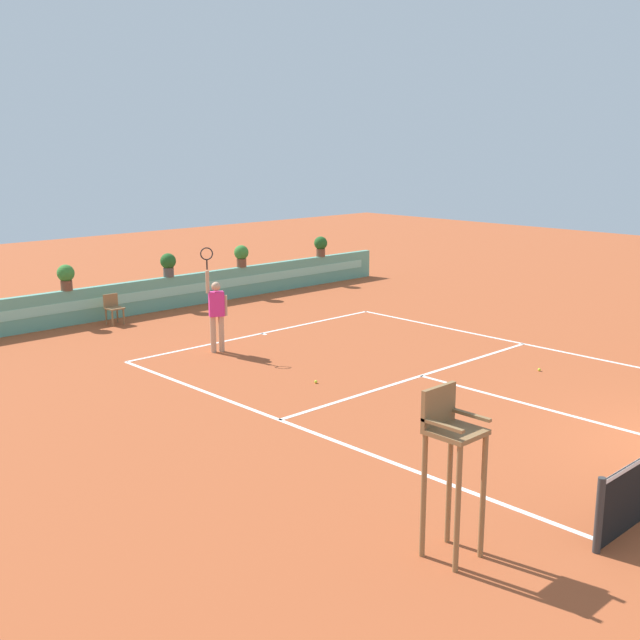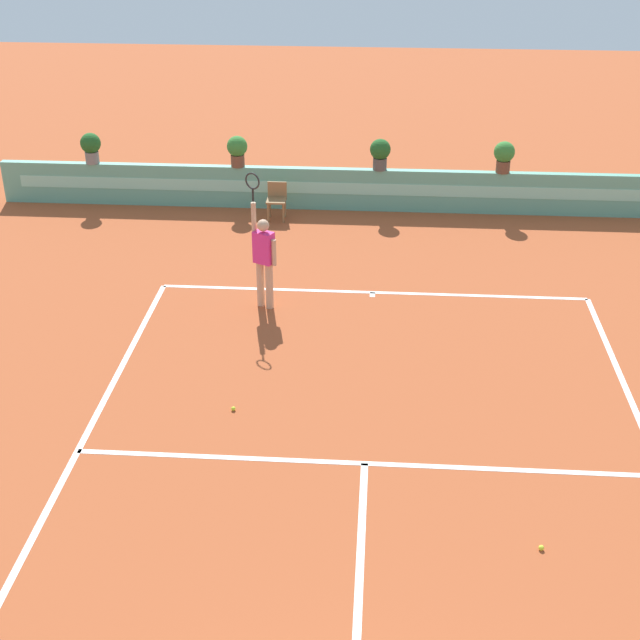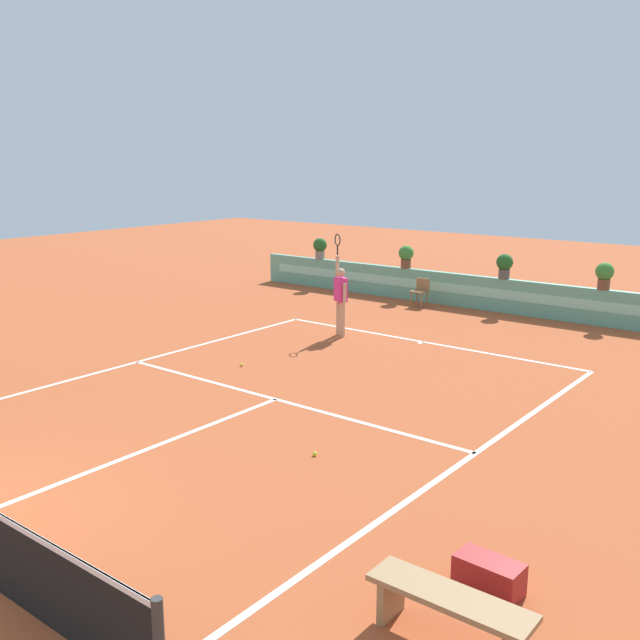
# 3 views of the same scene
# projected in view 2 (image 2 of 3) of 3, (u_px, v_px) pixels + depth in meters

# --- Properties ---
(ground_plane) EXTENTS (60.00, 60.00, 0.00)m
(ground_plane) POSITION_uv_depth(u_px,v_px,m) (364.00, 481.00, 12.30)
(ground_plane) COLOR #A84C28
(court_lines) EXTENTS (8.32, 11.94, 0.01)m
(court_lines) POSITION_uv_depth(u_px,v_px,m) (365.00, 450.00, 12.93)
(court_lines) COLOR white
(court_lines) RESTS_ON ground
(back_wall_barrier) EXTENTS (18.00, 0.21, 1.00)m
(back_wall_barrier) POSITION_uv_depth(u_px,v_px,m) (377.00, 190.00, 21.23)
(back_wall_barrier) COLOR #60A88E
(back_wall_barrier) RESTS_ON ground
(ball_kid_chair) EXTENTS (0.44, 0.44, 0.85)m
(ball_kid_chair) POSITION_uv_depth(u_px,v_px,m) (277.00, 199.00, 20.74)
(ball_kid_chair) COLOR olive
(ball_kid_chair) RESTS_ON ground
(tennis_player) EXTENTS (0.56, 0.36, 2.58)m
(tennis_player) POSITION_uv_depth(u_px,v_px,m) (264.00, 255.00, 16.49)
(tennis_player) COLOR tan
(tennis_player) RESTS_ON ground
(tennis_ball_near_baseline) EXTENTS (0.07, 0.07, 0.07)m
(tennis_ball_near_baseline) POSITION_uv_depth(u_px,v_px,m) (233.00, 409.00, 13.82)
(tennis_ball_near_baseline) COLOR #CCE033
(tennis_ball_near_baseline) RESTS_ON ground
(tennis_ball_mid_court) EXTENTS (0.07, 0.07, 0.07)m
(tennis_ball_mid_court) POSITION_uv_depth(u_px,v_px,m) (541.00, 548.00, 11.08)
(tennis_ball_mid_court) COLOR #CCE033
(tennis_ball_mid_court) RESTS_ON ground
(potted_plant_right) EXTENTS (0.48, 0.48, 0.72)m
(potted_plant_right) POSITION_uv_depth(u_px,v_px,m) (504.00, 155.00, 20.63)
(potted_plant_right) COLOR brown
(potted_plant_right) RESTS_ON back_wall_barrier
(potted_plant_left) EXTENTS (0.48, 0.48, 0.72)m
(potted_plant_left) POSITION_uv_depth(u_px,v_px,m) (237.00, 149.00, 21.01)
(potted_plant_left) COLOR brown
(potted_plant_left) RESTS_ON back_wall_barrier
(potted_plant_far_left) EXTENTS (0.48, 0.48, 0.72)m
(potted_plant_far_left) POSITION_uv_depth(u_px,v_px,m) (91.00, 146.00, 21.23)
(potted_plant_far_left) COLOR gray
(potted_plant_far_left) RESTS_ON back_wall_barrier
(potted_plant_centre) EXTENTS (0.48, 0.48, 0.72)m
(potted_plant_centre) POSITION_uv_depth(u_px,v_px,m) (380.00, 152.00, 20.80)
(potted_plant_centre) COLOR #514C47
(potted_plant_centre) RESTS_ON back_wall_barrier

